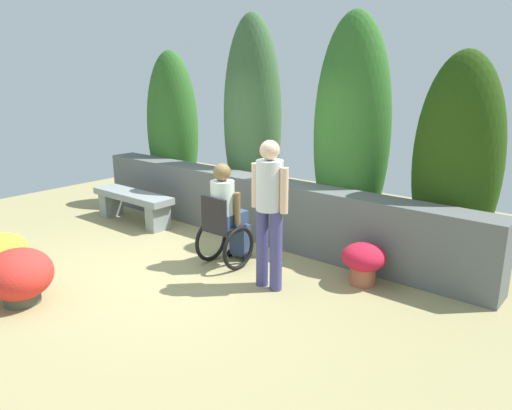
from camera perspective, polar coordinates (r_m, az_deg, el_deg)
name	(u,v)px	position (r m, az deg, el deg)	size (l,w,h in m)	color
ground_plane	(180,271)	(6.23, -8.83, -7.62)	(10.76, 10.76, 0.00)	#9A9161
stone_retaining_wall	(261,209)	(7.17, 0.61, -0.43)	(6.68, 0.44, 0.92)	#5B605E
hedge_backdrop	(290,134)	(7.43, 4.01, 8.30)	(6.14, 0.91, 3.29)	#306525
stone_bench	(133,202)	(8.21, -14.19, 0.31)	(1.61, 0.41, 0.51)	gray
person_in_wheelchair	(226,218)	(6.17, -3.54, -1.52)	(0.53, 0.66, 1.33)	black
person_standing_companion	(269,205)	(5.39, 1.57, 0.02)	(0.49, 0.30, 1.71)	#44417C
flower_pot_purple_near	(19,276)	(5.82, -25.92, -7.50)	(0.70, 0.70, 0.61)	#484E3F
flower_pot_terracotta_by_wall	(2,252)	(6.68, -27.58, -4.87)	(0.59, 0.59, 0.52)	#964C2B
flower_pot_red_accent	(364,260)	(5.82, 12.47, -6.34)	(0.51, 0.51, 0.50)	#A75C3F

